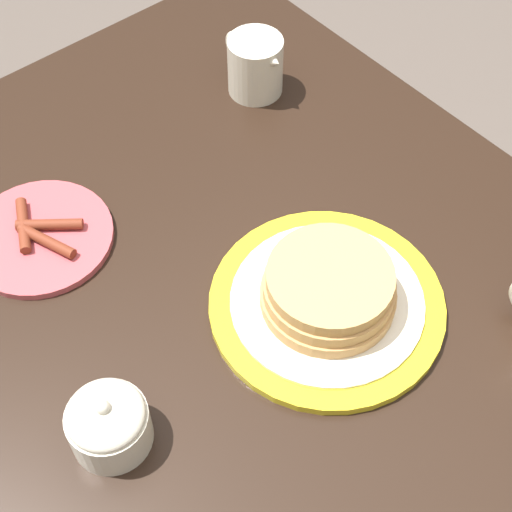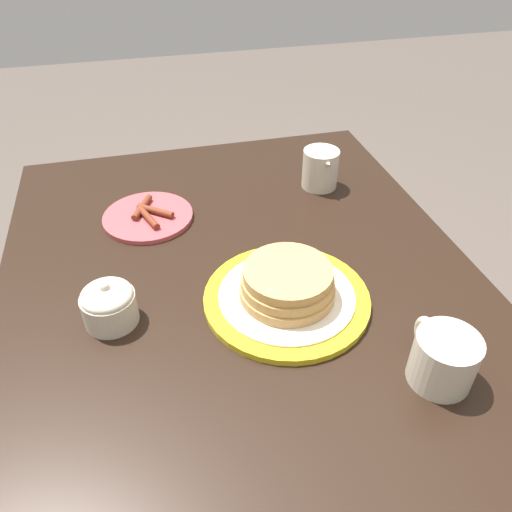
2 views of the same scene
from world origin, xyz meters
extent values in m
cube|color=black|center=(0.00, 0.00, 0.73)|extent=(1.25, 0.86, 0.03)
cube|color=black|center=(0.57, -0.37, 0.36)|extent=(0.07, 0.07, 0.72)
cylinder|color=gold|center=(0.01, -0.06, 0.76)|extent=(0.28, 0.28, 0.01)
cylinder|color=beige|center=(0.01, -0.06, 0.76)|extent=(0.23, 0.23, 0.00)
cylinder|color=tan|center=(0.01, -0.06, 0.77)|extent=(0.16, 0.16, 0.02)
cylinder|color=tan|center=(0.01, -0.06, 0.79)|extent=(0.15, 0.15, 0.02)
cylinder|color=tan|center=(0.01, -0.06, 0.81)|extent=(0.15, 0.15, 0.02)
cylinder|color=#B2474C|center=(0.32, 0.15, 0.75)|extent=(0.19, 0.19, 0.01)
cylinder|color=maroon|center=(0.30, 0.15, 0.77)|extent=(0.08, 0.04, 0.01)
cylinder|color=maroon|center=(0.34, 0.16, 0.77)|extent=(0.08, 0.05, 0.01)
cylinder|color=maroon|center=(0.32, 0.13, 0.77)|extent=(0.06, 0.07, 0.01)
cylinder|color=beige|center=(0.36, -0.24, 0.79)|extent=(0.08, 0.08, 0.09)
cone|color=beige|center=(0.32, -0.24, 0.83)|extent=(0.04, 0.04, 0.04)
torus|color=beige|center=(0.40, -0.24, 0.80)|extent=(0.05, 0.01, 0.05)
cylinder|color=beige|center=(0.03, 0.23, 0.78)|extent=(0.09, 0.09, 0.05)
ellipsoid|color=beige|center=(0.03, 0.23, 0.81)|extent=(0.08, 0.08, 0.03)
sphere|color=beige|center=(0.03, 0.23, 0.82)|extent=(0.02, 0.02, 0.02)
camera|label=1|loc=(-0.33, 0.33, 1.54)|focal=55.00mm
camera|label=2|loc=(-0.58, 0.14, 1.34)|focal=35.00mm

